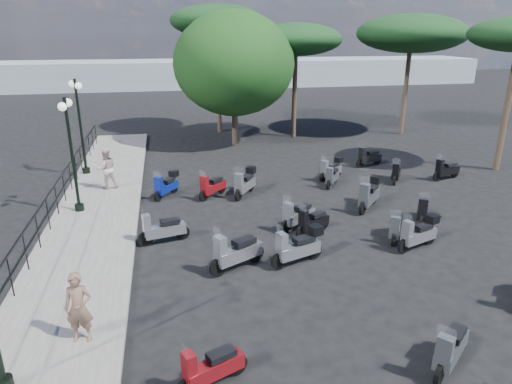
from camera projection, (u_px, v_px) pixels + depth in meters
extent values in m
plane|color=black|center=(307.00, 260.00, 13.42)|extent=(120.00, 120.00, 0.00)
cube|color=#625F5D|center=(90.00, 234.00, 14.95)|extent=(3.00, 30.00, 0.15)
cylinder|color=black|center=(10.00, 277.00, 11.16)|extent=(0.04, 0.04, 1.10)
cylinder|color=black|center=(26.00, 251.00, 12.42)|extent=(0.04, 0.04, 1.10)
cylinder|color=black|center=(38.00, 231.00, 13.68)|extent=(0.04, 0.04, 1.10)
cylinder|color=black|center=(48.00, 214.00, 14.95)|extent=(0.04, 0.04, 1.10)
cylinder|color=black|center=(57.00, 200.00, 16.21)|extent=(0.04, 0.04, 1.10)
cylinder|color=black|center=(64.00, 187.00, 17.47)|extent=(0.04, 0.04, 1.10)
cylinder|color=black|center=(70.00, 177.00, 18.74)|extent=(0.04, 0.04, 1.10)
cylinder|color=black|center=(76.00, 167.00, 20.00)|extent=(0.04, 0.04, 1.10)
cylinder|color=black|center=(81.00, 159.00, 21.27)|extent=(0.04, 0.04, 1.10)
cylinder|color=black|center=(85.00, 152.00, 22.53)|extent=(0.04, 0.04, 1.10)
cylinder|color=black|center=(89.00, 146.00, 23.79)|extent=(0.04, 0.04, 1.10)
cylinder|color=black|center=(93.00, 140.00, 25.06)|extent=(0.04, 0.04, 1.10)
cylinder|color=black|center=(96.00, 134.00, 26.32)|extent=(0.04, 0.04, 1.10)
cube|color=black|center=(40.00, 206.00, 14.14)|extent=(0.04, 26.00, 0.04)
cube|color=black|center=(43.00, 222.00, 14.32)|extent=(0.04, 26.00, 0.04)
cylinder|color=black|center=(5.00, 383.00, 8.39)|extent=(0.30, 0.30, 0.23)
cylinder|color=black|center=(79.00, 207.00, 16.69)|extent=(0.33, 0.33, 0.25)
cylinder|color=black|center=(72.00, 156.00, 16.04)|extent=(0.11, 0.11, 4.11)
cylinder|color=black|center=(65.00, 102.00, 15.41)|extent=(0.06, 0.93, 0.04)
sphere|color=white|center=(68.00, 103.00, 15.87)|extent=(0.29, 0.29, 0.29)
sphere|color=white|center=(62.00, 107.00, 15.01)|extent=(0.29, 0.29, 0.29)
cylinder|color=black|center=(86.00, 170.00, 21.05)|extent=(0.34, 0.34, 0.26)
cylinder|color=black|center=(81.00, 127.00, 20.38)|extent=(0.12, 0.12, 4.26)
cylinder|color=black|center=(75.00, 82.00, 19.72)|extent=(0.44, 0.89, 0.04)
sphere|color=white|center=(72.00, 84.00, 20.12)|extent=(0.30, 0.30, 0.30)
sphere|color=white|center=(78.00, 86.00, 19.39)|extent=(0.30, 0.30, 0.30)
imported|color=brown|center=(79.00, 308.00, 9.49)|extent=(0.62, 0.45, 1.58)
imported|color=beige|center=(106.00, 169.00, 18.77)|extent=(0.98, 0.85, 1.72)
cylinder|color=black|center=(237.00, 365.00, 8.91)|extent=(0.44, 0.26, 0.44)
cube|color=maroon|center=(215.00, 368.00, 8.59)|extent=(1.21, 0.75, 0.31)
cube|color=black|center=(221.00, 354.00, 8.58)|extent=(0.61, 0.47, 0.13)
cube|color=maroon|center=(189.00, 368.00, 8.22)|extent=(0.29, 0.33, 0.64)
plane|color=white|center=(185.00, 351.00, 8.05)|extent=(0.20, 0.35, 0.34)
cylinder|color=black|center=(145.00, 239.00, 14.22)|extent=(0.49, 0.21, 0.48)
cylinder|color=black|center=(182.00, 232.00, 14.69)|extent=(0.49, 0.21, 0.48)
cube|color=#A1A3AC|center=(165.00, 230.00, 14.42)|extent=(1.33, 0.63, 0.34)
cube|color=black|center=(170.00, 221.00, 14.39)|extent=(0.65, 0.43, 0.14)
cube|color=#A1A3AC|center=(147.00, 225.00, 14.10)|extent=(0.28, 0.34, 0.69)
plane|color=white|center=(144.00, 212.00, 13.93)|extent=(0.16, 0.39, 0.37)
cylinder|color=black|center=(204.00, 196.00, 17.97)|extent=(0.40, 0.39, 0.46)
cylinder|color=black|center=(222.00, 188.00, 18.87)|extent=(0.40, 0.39, 0.46)
cube|color=maroon|center=(213.00, 187.00, 18.40)|extent=(1.12, 1.11, 0.33)
cube|color=black|center=(216.00, 180.00, 18.43)|extent=(0.61, 0.61, 0.13)
cube|color=maroon|center=(204.00, 185.00, 17.88)|extent=(0.35, 0.35, 0.67)
plane|color=white|center=(203.00, 174.00, 17.69)|extent=(0.31, 0.31, 0.36)
cylinder|color=black|center=(158.00, 196.00, 17.97)|extent=(0.34, 0.42, 0.45)
cylinder|color=black|center=(174.00, 187.00, 18.92)|extent=(0.34, 0.42, 0.45)
cube|color=navy|center=(167.00, 187.00, 18.43)|extent=(0.97, 1.17, 0.32)
cube|color=black|center=(169.00, 180.00, 18.48)|extent=(0.55, 0.62, 0.13)
cube|color=navy|center=(159.00, 185.00, 17.89)|extent=(0.35, 0.33, 0.65)
plane|color=white|center=(157.00, 175.00, 17.70)|extent=(0.33, 0.27, 0.35)
cube|color=black|center=(174.00, 174.00, 18.74)|extent=(0.43, 0.43, 0.24)
cylinder|color=black|center=(218.00, 267.00, 12.46)|extent=(0.52, 0.35, 0.53)
cylinder|color=black|center=(256.00, 253.00, 13.26)|extent=(0.52, 0.35, 0.53)
cube|color=#A1A3AC|center=(239.00, 253.00, 12.83)|extent=(1.45, 1.01, 0.38)
cube|color=black|center=(244.00, 241.00, 12.84)|extent=(0.75, 0.61, 0.16)
cube|color=#A1A3AC|center=(220.00, 250.00, 12.34)|extent=(0.37, 0.41, 0.78)
plane|color=white|center=(218.00, 234.00, 12.14)|extent=(0.28, 0.41, 0.41)
cylinder|color=black|center=(301.00, 232.00, 14.77)|extent=(0.42, 0.29, 0.44)
cylinder|color=black|center=(324.00, 223.00, 15.44)|extent=(0.42, 0.29, 0.44)
cube|color=black|center=(314.00, 223.00, 15.08)|extent=(1.18, 0.85, 0.31)
cube|color=black|center=(317.00, 214.00, 15.08)|extent=(0.61, 0.50, 0.13)
cube|color=black|center=(303.00, 220.00, 14.67)|extent=(0.31, 0.34, 0.64)
plane|color=white|center=(303.00, 208.00, 14.50)|extent=(0.23, 0.34, 0.34)
cylinder|color=black|center=(286.00, 226.00, 15.13)|extent=(0.46, 0.35, 0.49)
cylinder|color=black|center=(309.00, 217.00, 15.93)|extent=(0.46, 0.35, 0.49)
cube|color=#A1A3AC|center=(299.00, 216.00, 15.50)|extent=(1.29, 1.01, 0.34)
cube|color=black|center=(303.00, 207.00, 15.52)|extent=(0.67, 0.59, 0.14)
cube|color=#A1A3AC|center=(288.00, 213.00, 15.02)|extent=(0.35, 0.38, 0.71)
plane|color=white|center=(287.00, 200.00, 14.83)|extent=(0.28, 0.36, 0.38)
cylinder|color=black|center=(238.00, 195.00, 18.01)|extent=(0.37, 0.47, 0.50)
cylinder|color=black|center=(251.00, 185.00, 19.10)|extent=(0.37, 0.47, 0.50)
cube|color=gray|center=(245.00, 185.00, 18.54)|extent=(1.05, 1.32, 0.35)
cube|color=black|center=(247.00, 177.00, 18.59)|extent=(0.61, 0.69, 0.15)
cube|color=gray|center=(239.00, 183.00, 17.92)|extent=(0.39, 0.37, 0.73)
plane|color=white|center=(238.00, 172.00, 17.71)|extent=(0.37, 0.29, 0.39)
cube|color=black|center=(251.00, 170.00, 18.89)|extent=(0.47, 0.48, 0.27)
cylinder|color=black|center=(440.00, 374.00, 8.66)|extent=(0.42, 0.38, 0.47)
cylinder|color=black|center=(458.00, 343.00, 9.52)|extent=(0.42, 0.38, 0.47)
cube|color=#484C50|center=(451.00, 349.00, 9.07)|extent=(1.18, 1.07, 0.33)
cube|color=black|center=(456.00, 333.00, 9.10)|extent=(0.64, 0.60, 0.14)
cube|color=#484C50|center=(444.00, 352.00, 8.56)|extent=(0.35, 0.36, 0.68)
plane|color=white|center=(446.00, 334.00, 8.37)|extent=(0.30, 0.33, 0.36)
cylinder|color=black|center=(279.00, 261.00, 12.83)|extent=(0.51, 0.27, 0.50)
cylinder|color=black|center=(314.00, 251.00, 13.44)|extent=(0.51, 0.27, 0.50)
cube|color=#A1A3AC|center=(299.00, 250.00, 13.10)|extent=(1.39, 0.79, 0.35)
cube|color=black|center=(304.00, 239.00, 13.09)|extent=(0.69, 0.51, 0.15)
cube|color=#A1A3AC|center=(282.00, 245.00, 12.71)|extent=(0.32, 0.37, 0.73)
plane|color=white|center=(280.00, 230.00, 12.52)|extent=(0.21, 0.40, 0.39)
cube|color=black|center=(316.00, 230.00, 13.23)|extent=(0.45, 0.43, 0.27)
cylinder|color=black|center=(362.00, 208.00, 16.64)|extent=(0.44, 0.46, 0.53)
cylinder|color=black|center=(374.00, 197.00, 17.70)|extent=(0.44, 0.46, 0.53)
cube|color=#484C50|center=(369.00, 197.00, 17.15)|extent=(1.25, 1.31, 0.38)
cube|color=black|center=(372.00, 188.00, 17.20)|extent=(0.69, 0.71, 0.15)
cube|color=#484C50|center=(364.00, 194.00, 16.54)|extent=(0.41, 0.40, 0.77)
plane|color=white|center=(365.00, 182.00, 16.32)|extent=(0.37, 0.35, 0.41)
cube|color=black|center=(376.00, 180.00, 17.49)|extent=(0.51, 0.52, 0.29)
cylinder|color=black|center=(329.00, 185.00, 19.31)|extent=(0.32, 0.40, 0.43)
cylinder|color=black|center=(335.00, 178.00, 20.22)|extent=(0.32, 0.40, 0.43)
cube|color=#484C50|center=(333.00, 177.00, 19.75)|extent=(0.92, 1.11, 0.30)
cube|color=black|center=(334.00, 171.00, 19.79)|extent=(0.53, 0.59, 0.12)
cube|color=#484C50|center=(330.00, 175.00, 19.23)|extent=(0.33, 0.31, 0.62)
plane|color=white|center=(330.00, 166.00, 19.05)|extent=(0.31, 0.25, 0.33)
cylinder|color=black|center=(323.00, 177.00, 20.26)|extent=(0.42, 0.32, 0.44)
cylinder|color=black|center=(338.00, 172.00, 20.99)|extent=(0.42, 0.32, 0.44)
cube|color=gray|center=(331.00, 171.00, 20.60)|extent=(1.17, 0.91, 0.31)
cube|color=black|center=(334.00, 165.00, 20.62)|extent=(0.61, 0.53, 0.13)
cube|color=gray|center=(324.00, 168.00, 20.17)|extent=(0.32, 0.34, 0.64)
plane|color=white|center=(324.00, 159.00, 20.00)|extent=(0.25, 0.33, 0.34)
cube|color=black|center=(339.00, 160.00, 20.80)|extent=(0.42, 0.42, 0.24)
cylinder|color=black|center=(404.00, 246.00, 13.78)|extent=(0.47, 0.25, 0.47)
cylinder|color=black|center=(430.00, 237.00, 14.36)|extent=(0.47, 0.25, 0.47)
cube|color=gray|center=(419.00, 236.00, 14.03)|extent=(1.31, 0.75, 0.33)
cube|color=black|center=(423.00, 227.00, 14.02)|extent=(0.65, 0.48, 0.14)
cube|color=gray|center=(407.00, 232.00, 13.66)|extent=(0.30, 0.35, 0.68)
plane|color=white|center=(408.00, 219.00, 13.49)|extent=(0.20, 0.38, 0.36)
cube|color=black|center=(433.00, 219.00, 14.16)|extent=(0.42, 0.41, 0.25)
cylinder|color=black|center=(393.00, 239.00, 14.25)|extent=(0.30, 0.42, 0.43)
cylinder|color=black|center=(395.00, 226.00, 15.21)|extent=(0.30, 0.42, 0.43)
cube|color=#484C50|center=(395.00, 227.00, 14.72)|extent=(0.87, 1.17, 0.31)
cube|color=black|center=(396.00, 218.00, 14.77)|extent=(0.51, 0.61, 0.13)
cube|color=#484C50|center=(395.00, 226.00, 14.18)|extent=(0.34, 0.31, 0.63)
plane|color=white|center=(396.00, 215.00, 13.99)|extent=(0.33, 0.24, 0.34)
cylinder|color=black|center=(394.00, 181.00, 19.82)|extent=(0.31, 0.41, 0.44)
cylinder|color=black|center=(397.00, 174.00, 20.77)|extent=(0.31, 0.41, 0.44)
cube|color=black|center=(396.00, 173.00, 20.28)|extent=(0.90, 1.16, 0.31)
cube|color=black|center=(397.00, 167.00, 20.33)|extent=(0.52, 0.60, 0.13)
cube|color=black|center=(396.00, 171.00, 19.74)|extent=(0.34, 0.32, 0.64)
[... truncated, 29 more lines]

